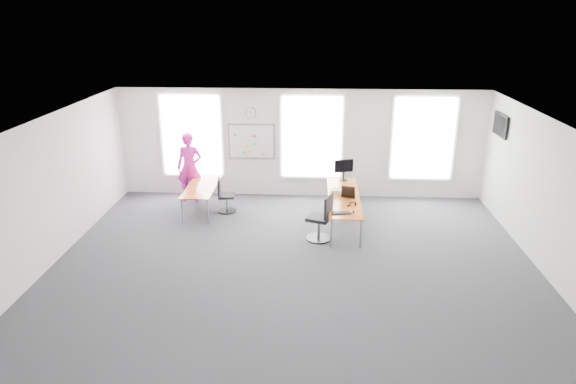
# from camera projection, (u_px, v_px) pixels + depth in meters

# --- Properties ---
(floor) EXTENTS (10.00, 10.00, 0.00)m
(floor) POSITION_uv_depth(u_px,v_px,m) (294.00, 260.00, 10.82)
(floor) COLOR #2D2D32
(floor) RESTS_ON ground
(ceiling) EXTENTS (10.00, 10.00, 0.00)m
(ceiling) POSITION_uv_depth(u_px,v_px,m) (295.00, 120.00, 9.79)
(ceiling) COLOR silver
(ceiling) RESTS_ON ground
(wall_back) EXTENTS (10.00, 0.00, 10.00)m
(wall_back) POSITION_uv_depth(u_px,v_px,m) (301.00, 144.00, 14.06)
(wall_back) COLOR silver
(wall_back) RESTS_ON ground
(wall_front) EXTENTS (10.00, 0.00, 10.00)m
(wall_front) POSITION_uv_depth(u_px,v_px,m) (281.00, 301.00, 6.55)
(wall_front) COLOR silver
(wall_front) RESTS_ON ground
(wall_left) EXTENTS (0.00, 10.00, 10.00)m
(wall_left) POSITION_uv_depth(u_px,v_px,m) (52.00, 189.00, 10.56)
(wall_left) COLOR silver
(wall_left) RESTS_ON ground
(wall_right) EXTENTS (0.00, 10.00, 10.00)m
(wall_right) POSITION_uv_depth(u_px,v_px,m) (549.00, 199.00, 10.05)
(wall_right) COLOR silver
(wall_right) RESTS_ON ground
(window_left) EXTENTS (1.60, 0.06, 2.20)m
(window_left) POSITION_uv_depth(u_px,v_px,m) (192.00, 135.00, 14.11)
(window_left) COLOR white
(window_left) RESTS_ON wall_back
(window_mid) EXTENTS (1.60, 0.06, 2.20)m
(window_mid) POSITION_uv_depth(u_px,v_px,m) (312.00, 137.00, 13.95)
(window_mid) COLOR white
(window_mid) RESTS_ON wall_back
(window_right) EXTENTS (1.60, 0.06, 2.20)m
(window_right) POSITION_uv_depth(u_px,v_px,m) (423.00, 138.00, 13.80)
(window_right) COLOR white
(window_right) RESTS_ON wall_back
(desk_right) EXTENTS (0.77, 2.87, 0.70)m
(desk_right) POSITION_uv_depth(u_px,v_px,m) (344.00, 198.00, 12.48)
(desk_right) COLOR #BC6A2A
(desk_right) RESTS_ON ground
(desk_left) EXTENTS (0.74, 1.86, 0.68)m
(desk_left) POSITION_uv_depth(u_px,v_px,m) (202.00, 188.00, 13.24)
(desk_left) COLOR #BC6A2A
(desk_left) RESTS_ON ground
(chair_right) EXTENTS (0.63, 0.63, 1.09)m
(chair_right) POSITION_uv_depth(u_px,v_px,m) (322.00, 220.00, 11.63)
(chair_right) COLOR black
(chair_right) RESTS_ON ground
(chair_left) EXTENTS (0.48, 0.48, 0.91)m
(chair_left) POSITION_uv_depth(u_px,v_px,m) (224.00, 197.00, 13.27)
(chair_left) COLOR black
(chair_left) RESTS_ON ground
(person) EXTENTS (0.70, 0.47, 1.90)m
(person) POSITION_uv_depth(u_px,v_px,m) (190.00, 168.00, 13.84)
(person) COLOR #CD1C96
(person) RESTS_ON ground
(whiteboard) EXTENTS (1.20, 0.03, 0.90)m
(whiteboard) POSITION_uv_depth(u_px,v_px,m) (251.00, 142.00, 14.08)
(whiteboard) COLOR white
(whiteboard) RESTS_ON wall_back
(wall_clock) EXTENTS (0.30, 0.04, 0.30)m
(wall_clock) POSITION_uv_depth(u_px,v_px,m) (251.00, 113.00, 13.81)
(wall_clock) COLOR gray
(wall_clock) RESTS_ON wall_back
(tv) EXTENTS (0.06, 0.90, 0.55)m
(tv) POSITION_uv_depth(u_px,v_px,m) (501.00, 125.00, 12.60)
(tv) COLOR black
(tv) RESTS_ON wall_right
(keyboard) EXTENTS (0.44, 0.23, 0.02)m
(keyboard) POSITION_uv_depth(u_px,v_px,m) (342.00, 213.00, 11.43)
(keyboard) COLOR black
(keyboard) RESTS_ON desk_right
(mouse) EXTENTS (0.07, 0.11, 0.04)m
(mouse) POSITION_uv_depth(u_px,v_px,m) (353.00, 212.00, 11.48)
(mouse) COLOR black
(mouse) RESTS_ON desk_right
(lens_cap) EXTENTS (0.06, 0.06, 0.01)m
(lens_cap) POSITION_uv_depth(u_px,v_px,m) (348.00, 206.00, 11.86)
(lens_cap) COLOR black
(lens_cap) RESTS_ON desk_right
(headphones) EXTENTS (0.16, 0.08, 0.09)m
(headphones) POSITION_uv_depth(u_px,v_px,m) (352.00, 204.00, 11.87)
(headphones) COLOR black
(headphones) RESTS_ON desk_right
(laptop_sleeve) EXTENTS (0.34, 0.26, 0.27)m
(laptop_sleeve) POSITION_uv_depth(u_px,v_px,m) (348.00, 193.00, 12.32)
(laptop_sleeve) COLOR black
(laptop_sleeve) RESTS_ON desk_right
(paper_stack) EXTENTS (0.31, 0.24, 0.11)m
(paper_stack) POSITION_uv_depth(u_px,v_px,m) (337.00, 191.00, 12.65)
(paper_stack) COLOR beige
(paper_stack) RESTS_ON desk_right
(monitor) EXTENTS (0.50, 0.21, 0.58)m
(monitor) POSITION_uv_depth(u_px,v_px,m) (344.00, 168.00, 13.49)
(monitor) COLOR black
(monitor) RESTS_ON desk_right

